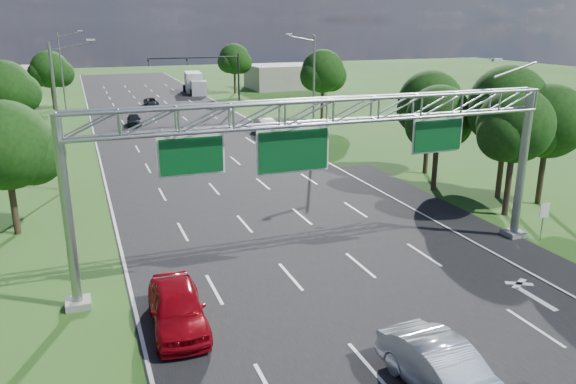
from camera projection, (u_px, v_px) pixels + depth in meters
name	position (u px, v px, depth m)	size (l,w,h in m)	color
ground	(226.00, 175.00, 43.01)	(220.00, 220.00, 0.00)	#224F17
road	(226.00, 175.00, 43.01)	(18.00, 180.00, 0.02)	black
road_flare	(470.00, 227.00, 32.14)	(3.00, 30.00, 0.02)	black
sign_gantry	(331.00, 124.00, 24.99)	(23.50, 1.00, 9.56)	gray
regulatory_sign	(544.00, 214.00, 29.73)	(0.60, 0.08, 2.10)	gray
traffic_signal	(213.00, 68.00, 75.32)	(12.21, 0.24, 7.00)	black
streetlight_l_near	(60.00, 110.00, 37.56)	(2.97, 0.22, 10.16)	gray
streetlight_l_far	(63.00, 69.00, 68.87)	(2.97, 0.22, 10.16)	gray
streetlight_r_mid	(312.00, 82.00, 54.13)	(2.97, 0.22, 10.16)	gray
tree_cluster_right	(485.00, 116.00, 36.77)	(9.91, 14.60, 8.68)	#2D2116
tree_verge_la	(7.00, 150.00, 29.79)	(5.76, 4.80, 7.40)	#2D2116
tree_verge_lb	(6.00, 90.00, 49.50)	(5.76, 4.80, 8.06)	#2D2116
tree_verge_lc	(51.00, 71.00, 73.00)	(5.76, 4.80, 7.62)	#2D2116
tree_verge_rd	(323.00, 73.00, 62.91)	(5.76, 4.80, 8.28)	#2D2116
tree_verge_re	(235.00, 60.00, 89.20)	(5.76, 4.80, 7.84)	#2D2116
building_right	(284.00, 77.00, 97.03)	(12.00, 9.00, 4.00)	#A19887
red_coupe	(177.00, 307.00, 21.38)	(2.03, 5.04, 1.72)	#980710
silver_sedan	(445.00, 372.00, 17.47)	(1.80, 5.17, 1.70)	silver
car_queue_b	(151.00, 102.00, 76.96)	(1.85, 4.01, 1.11)	black
car_queue_c	(134.00, 120.00, 62.79)	(1.54, 3.82, 1.30)	black
car_queue_d	(267.00, 127.00, 58.06)	(1.63, 4.68, 1.54)	white
box_truck	(194.00, 83.00, 90.64)	(3.24, 8.84, 3.25)	silver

